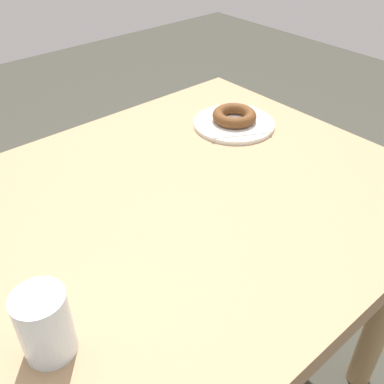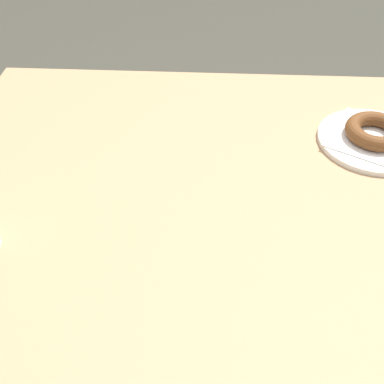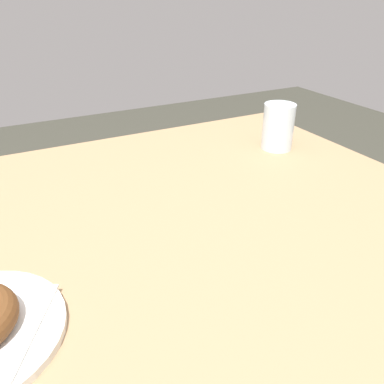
{
  "view_description": "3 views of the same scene",
  "coord_description": "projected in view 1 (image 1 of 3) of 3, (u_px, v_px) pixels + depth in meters",
  "views": [
    {
      "loc": [
        0.45,
        0.57,
        1.26
      ],
      "look_at": [
        -0.01,
        0.03,
        0.73
      ],
      "focal_mm": 41.53,
      "sensor_mm": 36.0,
      "label": 1
    },
    {
      "loc": [
        -0.0,
        0.62,
        1.26
      ],
      "look_at": [
        0.03,
        0.04,
        0.73
      ],
      "focal_mm": 44.13,
      "sensor_mm": 36.0,
      "label": 2
    },
    {
      "loc": [
        -0.24,
        -0.54,
        1.06
      ],
      "look_at": [
        0.04,
        -0.0,
        0.74
      ],
      "focal_mm": 36.7,
      "sensor_mm": 36.0,
      "label": 3
    }
  ],
  "objects": [
    {
      "name": "table",
      "position": [
        178.0,
        235.0,
        0.98
      ],
      "size": [
        1.03,
        0.83,
        0.71
      ],
      "color": "#9B7955",
      "rests_on": "ground_plane"
    },
    {
      "name": "plate_chocolate_ring",
      "position": [
        234.0,
        124.0,
        1.17
      ],
      "size": [
        0.21,
        0.21,
        0.01
      ],
      "primitive_type": "cylinder",
      "color": "silver",
      "rests_on": "table"
    },
    {
      "name": "napkin_chocolate_ring",
      "position": [
        234.0,
        121.0,
        1.17
      ],
      "size": [
        0.21,
        0.21,
        0.0
      ],
      "primitive_type": "cube",
      "rotation": [
        0.0,
        0.0,
        -0.51
      ],
      "color": "white",
      "rests_on": "plate_chocolate_ring"
    },
    {
      "name": "donut_chocolate_ring",
      "position": [
        234.0,
        116.0,
        1.16
      ],
      "size": [
        0.12,
        0.12,
        0.03
      ],
      "primitive_type": "torus",
      "color": "#563217",
      "rests_on": "napkin_chocolate_ring"
    },
    {
      "name": "water_glass",
      "position": [
        45.0,
        324.0,
        0.6
      ],
      "size": [
        0.07,
        0.07,
        0.11
      ],
      "primitive_type": "cylinder",
      "color": "silver",
      "rests_on": "table"
    }
  ]
}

